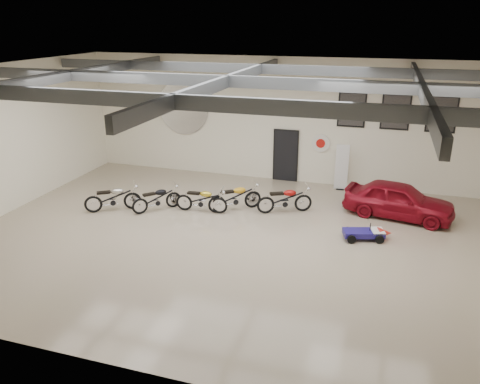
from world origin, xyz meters
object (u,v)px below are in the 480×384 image
(motorcycle_black, at_px, (157,198))
(go_kart, at_px, (368,231))
(motorcycle_yellow, at_px, (235,197))
(motorcycle_gold, at_px, (201,199))
(motorcycle_red, at_px, (285,199))
(motorcycle_silver, at_px, (113,198))
(banner_stand, at_px, (342,167))
(vintage_car, at_px, (399,200))

(motorcycle_black, distance_m, go_kart, 7.20)
(motorcycle_black, height_order, motorcycle_yellow, motorcycle_yellow)
(motorcycle_yellow, bearing_deg, go_kart, -50.21)
(motorcycle_yellow, bearing_deg, motorcycle_black, 160.42)
(motorcycle_black, relative_size, motorcycle_gold, 0.97)
(motorcycle_yellow, relative_size, motorcycle_red, 1.01)
(motorcycle_gold, height_order, motorcycle_red, motorcycle_red)
(go_kart, bearing_deg, motorcycle_red, 138.16)
(motorcycle_silver, height_order, motorcycle_gold, motorcycle_silver)
(motorcycle_silver, relative_size, go_kart, 1.27)
(motorcycle_black, distance_m, motorcycle_red, 4.47)
(banner_stand, bearing_deg, go_kart, -79.00)
(motorcycle_red, bearing_deg, go_kart, -50.60)
(motorcycle_gold, xyz_separation_m, motorcycle_red, (2.77, 0.81, 0.02))
(motorcycle_black, bearing_deg, motorcycle_silver, 150.29)
(motorcycle_silver, distance_m, motorcycle_red, 6.00)
(motorcycle_silver, bearing_deg, banner_stand, -0.42)
(banner_stand, distance_m, motorcycle_black, 7.24)
(banner_stand, xyz_separation_m, motorcycle_gold, (-4.39, -3.77, -0.45))
(motorcycle_silver, height_order, go_kart, motorcycle_silver)
(go_kart, bearing_deg, vintage_car, 50.38)
(banner_stand, height_order, vintage_car, banner_stand)
(motorcycle_gold, xyz_separation_m, vintage_car, (6.53, 1.58, 0.14))
(banner_stand, relative_size, motorcycle_gold, 1.01)
(banner_stand, distance_m, motorcycle_silver, 8.71)
(banner_stand, xyz_separation_m, go_kart, (1.26, -4.29, -0.65))
(motorcycle_gold, bearing_deg, motorcycle_yellow, 20.58)
(motorcycle_black, relative_size, vintage_car, 0.49)
(motorcycle_red, height_order, vintage_car, vintage_car)
(motorcycle_silver, xyz_separation_m, motorcycle_yellow, (4.06, 1.32, 0.01))
(motorcycle_gold, relative_size, vintage_car, 0.51)
(vintage_car, bearing_deg, motorcycle_yellow, 111.61)
(motorcycle_gold, height_order, motorcycle_yellow, motorcycle_yellow)
(motorcycle_black, height_order, go_kart, motorcycle_black)
(motorcycle_red, bearing_deg, motorcycle_silver, 169.99)
(banner_stand, xyz_separation_m, motorcycle_yellow, (-3.33, -3.27, -0.42))
(motorcycle_silver, height_order, motorcycle_black, motorcycle_silver)
(banner_stand, distance_m, motorcycle_red, 3.40)
(banner_stand, relative_size, go_kart, 1.23)
(motorcycle_red, xyz_separation_m, vintage_car, (3.76, 0.77, 0.12))
(vintage_car, bearing_deg, motorcycle_silver, 114.55)
(motorcycle_gold, bearing_deg, motorcycle_black, -171.78)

